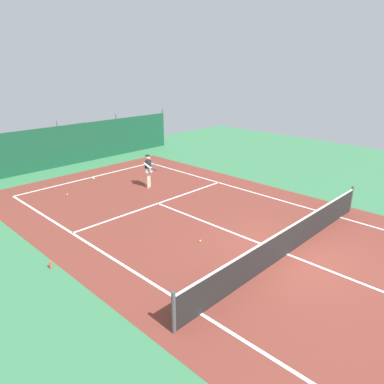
{
  "coord_description": "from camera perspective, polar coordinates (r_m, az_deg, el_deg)",
  "views": [
    {
      "loc": [
        -9.53,
        -4.98,
        5.86
      ],
      "look_at": [
        0.35,
        4.64,
        0.9
      ],
      "focal_mm": 33.7,
      "sensor_mm": 36.0,
      "label": 1
    }
  ],
  "objects": [
    {
      "name": "tennis_player",
      "position": [
        17.82,
        -6.92,
        3.69
      ],
      "size": [
        0.56,
        0.83,
        1.64
      ],
      "rotation": [
        0.0,
        0.0,
        3.66
      ],
      "color": "beige",
      "rests_on": "ground"
    },
    {
      "name": "tennis_ball_near_player",
      "position": [
        17.87,
        -19.14,
        -0.37
      ],
      "size": [
        0.07,
        0.07,
        0.07
      ],
      "primitive_type": "sphere",
      "color": "#CCDB33",
      "rests_on": "ground"
    },
    {
      "name": "parked_car",
      "position": [
        27.42,
        -16.47,
        8.44
      ],
      "size": [
        2.42,
        4.4,
        1.68
      ],
      "rotation": [
        0.0,
        0.0,
        0.13
      ],
      "color": "black",
      "rests_on": "ground"
    },
    {
      "name": "court_surface",
      "position": [
        12.24,
        14.78,
        -9.51
      ],
      "size": [
        11.02,
        26.6,
        0.01
      ],
      "color": "brown",
      "rests_on": "ground"
    },
    {
      "name": "water_bottle",
      "position": [
        11.84,
        -21.46,
        -10.72
      ],
      "size": [
        0.08,
        0.08,
        0.24
      ],
      "primitive_type": "cylinder",
      "color": "#D84C38",
      "rests_on": "ground"
    },
    {
      "name": "tennis_ball_midcourt",
      "position": [
        12.61,
        1.28,
        -7.73
      ],
      "size": [
        0.07,
        0.07,
        0.07
      ],
      "primitive_type": "sphere",
      "color": "#CCDB33",
      "rests_on": "ground"
    },
    {
      "name": "tennis_net",
      "position": [
        12.01,
        14.99,
        -7.39
      ],
      "size": [
        10.12,
        0.1,
        1.1
      ],
      "color": "black",
      "rests_on": "ground"
    },
    {
      "name": "back_fence",
      "position": [
        23.3,
        -20.51,
        5.65
      ],
      "size": [
        16.3,
        0.98,
        2.7
      ],
      "color": "#14472D",
      "rests_on": "ground"
    },
    {
      "name": "ground_plane",
      "position": [
        12.24,
        14.78,
        -9.52
      ],
      "size": [
        36.0,
        36.0,
        0.0
      ],
      "primitive_type": "plane",
      "color": "#387A4C"
    }
  ]
}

